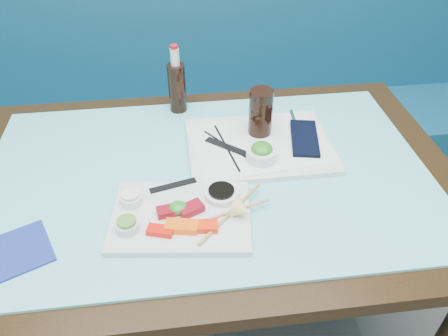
{
  "coord_description": "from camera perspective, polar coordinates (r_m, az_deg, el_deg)",
  "views": [
    {
      "loc": [
        -0.07,
        0.53,
        1.53
      ],
      "look_at": [
        0.04,
        1.42,
        0.8
      ],
      "focal_mm": 35.0,
      "sensor_mm": 36.0,
      "label": 1
    }
  ],
  "objects": [
    {
      "name": "booth_bench",
      "position": [
        2.11,
        -4.11,
        5.96
      ],
      "size": [
        3.0,
        0.56,
        1.17
      ],
      "color": "navy",
      "rests_on": "ground"
    },
    {
      "name": "dining_table",
      "position": [
        1.26,
        -2.04,
        -3.84
      ],
      "size": [
        1.4,
        0.9,
        0.75
      ],
      "color": "black",
      "rests_on": "ground"
    },
    {
      "name": "glass_top",
      "position": [
        1.21,
        -2.13,
        -0.82
      ],
      "size": [
        1.22,
        0.76,
        0.01
      ],
      "primitive_type": "cube",
      "color": "#6ACFD4",
      "rests_on": "dining_table"
    },
    {
      "name": "sashimi_plate",
      "position": [
        1.07,
        -5.63,
        -6.32
      ],
      "size": [
        0.36,
        0.28,
        0.02
      ],
      "primitive_type": "cube",
      "rotation": [
        0.0,
        0.0,
        -0.12
      ],
      "color": "silver",
      "rests_on": "glass_top"
    },
    {
      "name": "salmon_left",
      "position": [
        1.03,
        -8.34,
        -8.1
      ],
      "size": [
        0.07,
        0.05,
        0.01
      ],
      "primitive_type": "cube",
      "rotation": [
        0.0,
        0.0,
        -0.3
      ],
      "color": "red",
      "rests_on": "sashimi_plate"
    },
    {
      "name": "salmon_mid",
      "position": [
        1.03,
        -5.55,
        -7.62
      ],
      "size": [
        0.08,
        0.05,
        0.02
      ],
      "primitive_type": "cube",
      "rotation": [
        0.0,
        0.0,
        -0.2
      ],
      "color": "#FF5D0A",
      "rests_on": "sashimi_plate"
    },
    {
      "name": "salmon_right",
      "position": [
        1.02,
        -2.72,
        -7.63
      ],
      "size": [
        0.07,
        0.04,
        0.02
      ],
      "primitive_type": "cube",
      "rotation": [
        0.0,
        0.0,
        -0.12
      ],
      "color": "#FF2A0A",
      "rests_on": "sashimi_plate"
    },
    {
      "name": "tuna_left",
      "position": [
        1.07,
        -7.31,
        -5.61
      ],
      "size": [
        0.06,
        0.04,
        0.02
      ],
      "primitive_type": "cube",
      "rotation": [
        0.0,
        0.0,
        0.16
      ],
      "color": "maroon",
      "rests_on": "sashimi_plate"
    },
    {
      "name": "tuna_right",
      "position": [
        1.06,
        -4.35,
        -5.34
      ],
      "size": [
        0.07,
        0.06,
        0.02
      ],
      "primitive_type": "cube",
      "rotation": [
        0.0,
        0.0,
        0.44
      ],
      "color": "maroon",
      "rests_on": "sashimi_plate"
    },
    {
      "name": "seaweed_garnish",
      "position": [
        1.07,
        -5.99,
        -5.16
      ],
      "size": [
        0.06,
        0.06,
        0.03
      ],
      "primitive_type": "ellipsoid",
      "rotation": [
        0.0,
        0.0,
        0.39
      ],
      "color": "#22871F",
      "rests_on": "sashimi_plate"
    },
    {
      "name": "ramekin_wasabi",
      "position": [
        1.04,
        -12.51,
        -7.42
      ],
      "size": [
        0.07,
        0.07,
        0.02
      ],
      "primitive_type": "cylinder",
      "rotation": [
        0.0,
        0.0,
        0.25
      ],
      "color": "silver",
      "rests_on": "sashimi_plate"
    },
    {
      "name": "wasabi_fill",
      "position": [
        1.03,
        -12.63,
        -6.82
      ],
      "size": [
        0.06,
        0.06,
        0.01
      ],
      "primitive_type": "cylinder",
      "rotation": [
        0.0,
        0.0,
        0.32
      ],
      "color": "#588C2D",
      "rests_on": "ramekin_wasabi"
    },
    {
      "name": "ramekin_ginger",
      "position": [
        1.11,
        -12.05,
        -4.03
      ],
      "size": [
        0.07,
        0.07,
        0.02
      ],
      "primitive_type": "cylinder",
      "rotation": [
        0.0,
        0.0,
        -0.28
      ],
      "color": "white",
      "rests_on": "sashimi_plate"
    },
    {
      "name": "ginger_fill",
      "position": [
        1.1,
        -12.16,
        -3.42
      ],
      "size": [
        0.05,
        0.05,
        0.01
      ],
      "primitive_type": "cylinder",
      "rotation": [
        0.0,
        0.0,
        0.23
      ],
      "color": "#F7EACB",
      "rests_on": "ramekin_ginger"
    },
    {
      "name": "soy_dish",
      "position": [
        1.1,
        -0.35,
        -3.39
      ],
      "size": [
        0.11,
        0.11,
        0.02
      ],
      "primitive_type": "cylinder",
      "rotation": [
        0.0,
        0.0,
        -0.36
      ],
      "color": "white",
      "rests_on": "sashimi_plate"
    },
    {
      "name": "soy_fill",
      "position": [
        1.09,
        -0.35,
        -2.94
      ],
      "size": [
        0.09,
        0.09,
        0.01
      ],
      "primitive_type": "cylinder",
      "rotation": [
        0.0,
        0.0,
        0.36
      ],
      "color": "black",
      "rests_on": "soy_dish"
    },
    {
      "name": "lemon_wedge",
      "position": [
        1.04,
        2.38,
        -5.51
      ],
      "size": [
        0.06,
        0.06,
        0.05
      ],
      "primitive_type": "cone",
      "rotation": [
        1.57,
        0.0,
        0.82
      ],
      "color": "#FDE577",
      "rests_on": "sashimi_plate"
    },
    {
      "name": "chopstick_sleeve",
      "position": [
        1.14,
        -6.67,
        -2.27
      ],
      "size": [
        0.13,
        0.05,
        0.0
      ],
      "primitive_type": "cube",
      "rotation": [
        0.0,
        0.0,
        0.25
      ],
      "color": "black",
      "rests_on": "sashimi_plate"
    },
    {
      "name": "wooden_chopstick_a",
      "position": [
        1.06,
        0.35,
        -5.92
      ],
      "size": [
        0.22,
        0.08,
        0.01
      ],
      "primitive_type": "cylinder",
      "rotation": [
        1.57,
        0.0,
        -1.27
      ],
      "color": "tan",
      "rests_on": "sashimi_plate"
    },
    {
      "name": "wooden_chopstick_b",
      "position": [
        1.06,
        0.89,
        -5.86
      ],
      "size": [
        0.18,
        0.19,
        0.01
      ],
      "primitive_type": "cylinder",
      "rotation": [
        1.57,
        0.0,
        -0.75
      ],
      "color": "#A58A4D",
      "rests_on": "sashimi_plate"
    },
    {
      "name": "serving_tray",
      "position": [
        1.29,
        4.64,
        2.93
      ],
      "size": [
        0.42,
        0.32,
        0.02
      ],
      "primitive_type": "cube",
      "rotation": [
        0.0,
        0.0,
        0.01
      ],
      "color": "silver",
      "rests_on": "glass_top"
    },
    {
      "name": "paper_placemat",
      "position": [
        1.29,
        4.67,
        3.25
      ],
      "size": [
        0.42,
        0.32,
        0.0
      ],
      "primitive_type": "cube",
      "rotation": [
        0.0,
        0.0,
        0.12
      ],
      "color": "white",
      "rests_on": "serving_tray"
    },
    {
      "name": "seaweed_bowl",
      "position": [
        1.22,
        4.9,
        1.77
      ],
      "size": [
        0.09,
        0.09,
        0.03
      ],
      "primitive_type": "cylinder",
      "rotation": [
        0.0,
        0.0,
        0.01
      ],
      "color": "white",
      "rests_on": "serving_tray"
    },
    {
      "name": "seaweed_salad",
      "position": [
        1.21,
        4.96,
        2.54
      ],
      "size": [
        0.07,
        0.07,
        0.03
      ],
      "primitive_type": "ellipsoid",
      "rotation": [
        0.0,
        0.0,
        -0.27
      ],
      "color": "#2E7A1C",
      "rests_on": "seaweed_bowl"
    },
    {
      "name": "cola_glass",
      "position": [
        1.3,
        4.81,
        7.25
      ],
      "size": [
        0.08,
        0.08,
        0.14
      ],
      "primitive_type": "cylinder",
      "rotation": [
        0.0,
        0.0,
        -0.1
      ],
      "color": "black",
      "rests_on": "serving_tray"
    },
    {
      "name": "navy_pouch",
      "position": [
        1.32,
        10.46,
        3.84
      ],
      "size": [
        0.11,
        0.19,
        0.01
      ],
      "primitive_type": "cube",
      "rotation": [
        0.0,
        0.0,
        -0.2
      ],
      "color": "black",
      "rests_on": "serving_tray"
    },
    {
      "name": "fork",
      "position": [
        1.4,
        9.09,
        6.29
      ],
      "size": [
        0.02,
        0.1,
        0.01
      ],
      "primitive_type": "cylinder",
      "rotation": [
        1.57,
        0.0,
        -0.07
      ],
      "color": "silver",
      "rests_on": "serving_tray"
    },
    {
      "name": "black_chopstick_a",
      "position": [
        1.27,
        0.35,
        2.73
      ],
      "size": [
        0.05,
        0.23,
        0.01
      ],
      "primitive_type": "cylinder",
      "rotation": [
        1.57,
        0.0,
        0.18
      ],
      "color": "black",
      "rests_on": "serving_tray"
    },
    {
      "name": "black_chopstick_b",
      "position": [
        1.27,
        0.71,
        2.75
      ],
      "size": [
        0.13,
        0.18,
        0.01
      ],
      "primitive_type": "cylinder",
      "rotation": [
        1.57,
        0.0,
        0.63
      ],
      "color": "black",
      "rests_on": "serving_tray"
    },
    {
      "name": "tray_sleeve",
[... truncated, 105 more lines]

